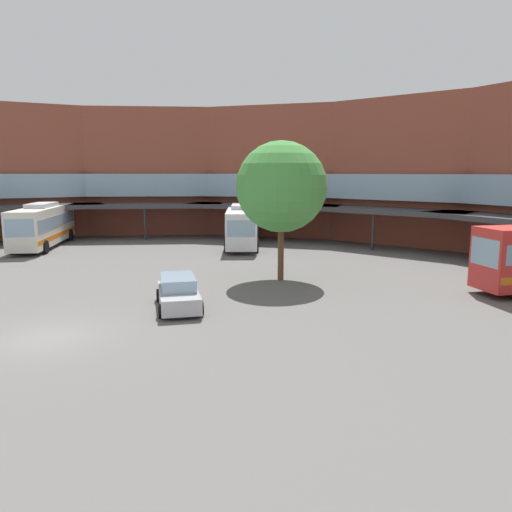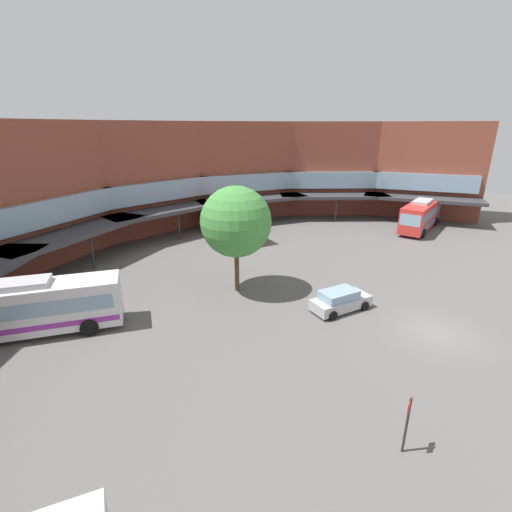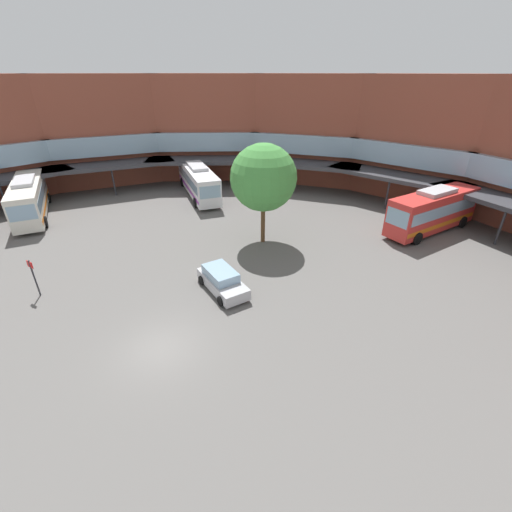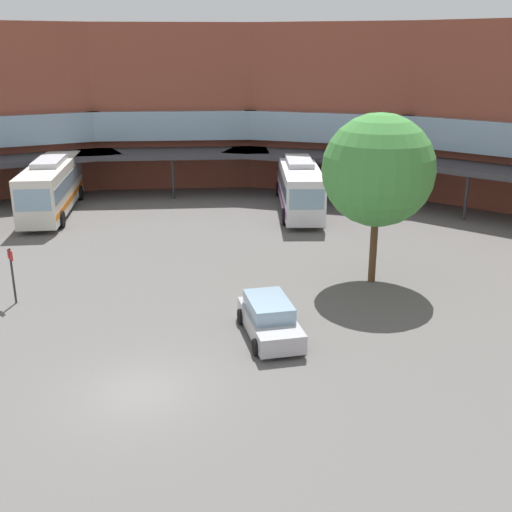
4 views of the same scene
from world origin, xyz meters
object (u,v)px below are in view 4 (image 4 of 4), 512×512
object	(u,v)px
bus_2	(299,184)
bus_0	(51,186)
stop_sign_post	(12,270)
parked_car	(270,319)
plaza_tree	(378,170)

from	to	relation	value
bus_2	bus_0	bearing A→B (deg)	-87.24
bus_2	stop_sign_post	distance (m)	22.42
bus_0	parked_car	distance (m)	24.70
bus_0	bus_2	world-z (taller)	bus_0
parked_car	bus_0	bearing A→B (deg)	-155.89
bus_2	stop_sign_post	bearing A→B (deg)	-39.90
bus_2	stop_sign_post	size ratio (longest dim) A/B	4.18
bus_0	parked_car	size ratio (longest dim) A/B	2.18
plaza_tree	stop_sign_post	world-z (taller)	plaza_tree
parked_car	plaza_tree	distance (m)	9.52
bus_2	parked_car	xyz separation A→B (m)	(11.24, -17.76, -1.11)
parked_car	stop_sign_post	world-z (taller)	stop_sign_post
bus_0	bus_2	distance (m)	17.35
bus_2	parked_car	distance (m)	21.05
parked_car	stop_sign_post	size ratio (longest dim) A/B	1.74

